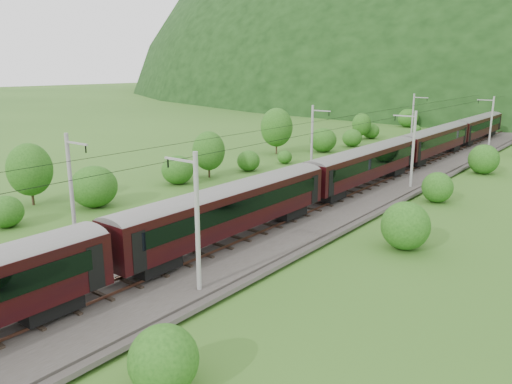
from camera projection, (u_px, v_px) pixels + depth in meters
The scene contains 14 objects.
ground at pixel (131, 268), 32.45m from camera, with size 600.00×600.00×0.00m, color #305A1C.
railbed at pixel (231, 228), 40.05m from camera, with size 14.00×220.00×0.30m, color #38332D.
track_left at pixel (209, 219), 41.43m from camera, with size 2.40×220.00×0.27m.
track_right at pixel (255, 231), 38.56m from camera, with size 2.40×220.00×0.27m.
catenary_left at pixel (313, 137), 59.44m from camera, with size 2.54×192.28×8.00m.
catenary_right at pixel (413, 147), 52.13m from camera, with size 2.54×192.28×8.00m.
overhead_wires at pixel (230, 142), 38.35m from camera, with size 4.83×198.00×0.03m.
mountain_ridge at pixel (379, 86), 333.21m from camera, with size 336.00×280.00×132.00m, color black.
train at pixel (363, 159), 51.74m from camera, with size 2.82×156.32×4.90m.
hazard_post_near at pixel (303, 189), 48.45m from camera, with size 0.17×0.17×1.63m, color red.
hazard_post_far at pixel (417, 152), 70.45m from camera, with size 0.14×0.14×1.34m, color red.
signal at pixel (323, 166), 56.59m from camera, with size 0.27×0.27×2.41m.
vegetation_left at pixel (173, 162), 54.83m from camera, with size 12.24×150.31×6.82m.
vegetation_right at pixel (395, 223), 37.23m from camera, with size 6.03×105.27×3.23m.
Camera 1 is at (25.06, -18.81, 12.74)m, focal length 35.00 mm.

